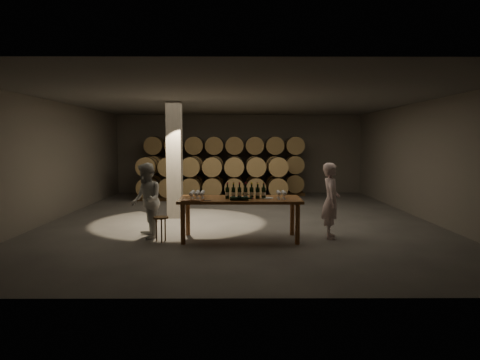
{
  "coord_description": "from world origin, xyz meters",
  "views": [
    {
      "loc": [
        -0.04,
        -11.6,
        2.11
      ],
      "look_at": [
        0.01,
        -0.37,
        1.1
      ],
      "focal_mm": 32.0,
      "sensor_mm": 36.0,
      "label": 1
    }
  ],
  "objects_px": {
    "tasting_table": "(240,203)",
    "bottle_cluster": "(246,193)",
    "person_man": "(331,201)",
    "notebook_near": "(196,200)",
    "person_woman": "(146,201)",
    "plate": "(267,198)",
    "stool": "(161,221)"
  },
  "relations": [
    {
      "from": "notebook_near",
      "to": "bottle_cluster",
      "type": "bearing_deg",
      "value": 42.12
    },
    {
      "from": "tasting_table",
      "to": "bottle_cluster",
      "type": "bearing_deg",
      "value": 4.95
    },
    {
      "from": "bottle_cluster",
      "to": "person_man",
      "type": "distance_m",
      "value": 1.88
    },
    {
      "from": "notebook_near",
      "to": "person_woman",
      "type": "height_order",
      "value": "person_woman"
    },
    {
      "from": "tasting_table",
      "to": "person_woman",
      "type": "height_order",
      "value": "person_woman"
    },
    {
      "from": "notebook_near",
      "to": "person_man",
      "type": "xyz_separation_m",
      "value": [
        2.89,
        0.56,
        -0.09
      ]
    },
    {
      "from": "plate",
      "to": "notebook_near",
      "type": "bearing_deg",
      "value": -165.15
    },
    {
      "from": "notebook_near",
      "to": "stool",
      "type": "bearing_deg",
      "value": -179.2
    },
    {
      "from": "stool",
      "to": "person_woman",
      "type": "relative_size",
      "value": 0.32
    },
    {
      "from": "stool",
      "to": "bottle_cluster",
      "type": "bearing_deg",
      "value": 6.18
    },
    {
      "from": "person_man",
      "to": "person_woman",
      "type": "xyz_separation_m",
      "value": [
        -4.04,
        0.03,
        -0.0
      ]
    },
    {
      "from": "notebook_near",
      "to": "tasting_table",
      "type": "bearing_deg",
      "value": 44.23
    },
    {
      "from": "plate",
      "to": "person_woman",
      "type": "bearing_deg",
      "value": 175.69
    },
    {
      "from": "notebook_near",
      "to": "person_woman",
      "type": "relative_size",
      "value": 0.16
    },
    {
      "from": "tasting_table",
      "to": "bottle_cluster",
      "type": "xyz_separation_m",
      "value": [
        0.12,
        0.01,
        0.22
      ]
    },
    {
      "from": "bottle_cluster",
      "to": "plate",
      "type": "distance_m",
      "value": 0.48
    },
    {
      "from": "tasting_table",
      "to": "person_man",
      "type": "height_order",
      "value": "person_man"
    },
    {
      "from": "notebook_near",
      "to": "stool",
      "type": "height_order",
      "value": "notebook_near"
    },
    {
      "from": "person_man",
      "to": "person_woman",
      "type": "relative_size",
      "value": 1.0
    },
    {
      "from": "tasting_table",
      "to": "bottle_cluster",
      "type": "height_order",
      "value": "bottle_cluster"
    },
    {
      "from": "stool",
      "to": "person_man",
      "type": "bearing_deg",
      "value": 4.93
    },
    {
      "from": "bottle_cluster",
      "to": "person_man",
      "type": "xyz_separation_m",
      "value": [
        1.87,
        0.12,
        -0.19
      ]
    },
    {
      "from": "plate",
      "to": "person_woman",
      "type": "xyz_separation_m",
      "value": [
        -2.64,
        0.2,
        -0.08
      ]
    },
    {
      "from": "tasting_table",
      "to": "plate",
      "type": "distance_m",
      "value": 0.6
    },
    {
      "from": "tasting_table",
      "to": "bottle_cluster",
      "type": "relative_size",
      "value": 3.01
    },
    {
      "from": "tasting_table",
      "to": "notebook_near",
      "type": "xyz_separation_m",
      "value": [
        -0.91,
        -0.43,
        0.12
      ]
    },
    {
      "from": "bottle_cluster",
      "to": "notebook_near",
      "type": "distance_m",
      "value": 1.12
    },
    {
      "from": "stool",
      "to": "tasting_table",
      "type": "bearing_deg",
      "value": 6.27
    },
    {
      "from": "plate",
      "to": "stool",
      "type": "xyz_separation_m",
      "value": [
        -2.26,
        -0.15,
        -0.47
      ]
    },
    {
      "from": "tasting_table",
      "to": "notebook_near",
      "type": "relative_size",
      "value": 9.67
    },
    {
      "from": "bottle_cluster",
      "to": "person_woman",
      "type": "relative_size",
      "value": 0.52
    },
    {
      "from": "bottle_cluster",
      "to": "plate",
      "type": "bearing_deg",
      "value": -5.83
    }
  ]
}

